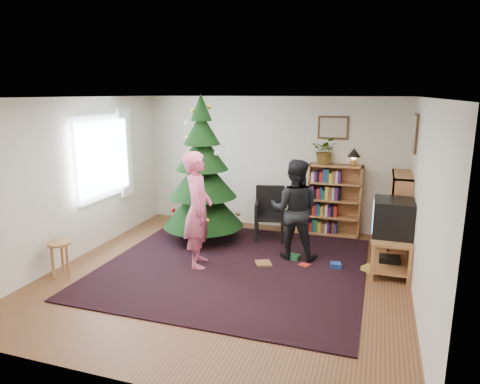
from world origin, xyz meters
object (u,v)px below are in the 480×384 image
(bookshelf_back, at_px, (334,199))
(picture_back, at_px, (333,128))
(bookshelf_right, at_px, (399,212))
(stool, at_px, (60,250))
(armchair, at_px, (271,211))
(potted_plant, at_px, (325,151))
(christmas_tree, at_px, (203,181))
(table_lamp, at_px, (354,154))
(crt_tv, at_px, (393,217))
(person_by_chair, at_px, (294,210))
(person_standing, at_px, (198,210))
(tv_stand, at_px, (391,249))
(picture_right, at_px, (415,133))

(bookshelf_back, bearing_deg, picture_back, 124.32)
(bookshelf_right, bearing_deg, stool, 119.72)
(armchair, bearing_deg, potted_plant, 21.68)
(picture_back, bearing_deg, stool, -135.53)
(picture_back, xyz_separation_m, potted_plant, (-0.11, -0.14, -0.40))
(christmas_tree, height_order, table_lamp, christmas_tree)
(picture_back, relative_size, crt_tv, 0.92)
(christmas_tree, bearing_deg, armchair, 22.95)
(bookshelf_back, height_order, person_by_chair, person_by_chair)
(picture_back, relative_size, christmas_tree, 0.22)
(bookshelf_right, distance_m, person_standing, 3.28)
(picture_back, height_order, table_lamp, picture_back)
(table_lamp, bearing_deg, crt_tv, -65.02)
(armchair, bearing_deg, bookshelf_right, -12.39)
(potted_plant, bearing_deg, tv_stand, -50.89)
(stool, distance_m, table_lamp, 5.02)
(picture_right, distance_m, table_lamp, 1.19)
(bookshelf_back, distance_m, armchair, 1.20)
(crt_tv, distance_m, table_lamp, 1.74)
(table_lamp, bearing_deg, bookshelf_back, -180.00)
(bookshelf_right, xyz_separation_m, armchair, (-2.14, -0.02, -0.16))
(crt_tv, bearing_deg, table_lamp, 114.98)
(stool, relative_size, person_standing, 0.30)
(picture_right, xyz_separation_m, table_lamp, (-0.93, 0.59, -0.44))
(picture_back, distance_m, bookshelf_right, 1.89)
(picture_right, distance_m, person_by_chair, 2.21)
(bookshelf_right, distance_m, armchair, 2.14)
(bookshelf_back, bearing_deg, person_standing, -129.47)
(bookshelf_right, distance_m, potted_plant, 1.67)
(bookshelf_right, distance_m, person_by_chair, 1.78)
(picture_back, height_order, person_standing, picture_back)
(potted_plant, distance_m, table_lamp, 0.50)
(picture_back, relative_size, picture_right, 0.92)
(picture_right, relative_size, armchair, 0.64)
(crt_tv, relative_size, person_by_chair, 0.38)
(potted_plant, bearing_deg, table_lamp, 0.00)
(person_standing, bearing_deg, bookshelf_right, -78.51)
(crt_tv, distance_m, person_standing, 2.83)
(person_standing, bearing_deg, armchair, -42.29)
(person_standing, bearing_deg, potted_plant, -53.58)
(picture_back, bearing_deg, christmas_tree, -150.12)
(bookshelf_right, height_order, crt_tv, bookshelf_right)
(bookshelf_back, height_order, potted_plant, potted_plant)
(picture_back, xyz_separation_m, table_lamp, (0.39, -0.13, -0.44))
(table_lamp, bearing_deg, person_by_chair, -118.74)
(bookshelf_back, xyz_separation_m, stool, (-3.44, -3.15, -0.26))
(christmas_tree, bearing_deg, person_standing, -70.58)
(table_lamp, bearing_deg, picture_right, -32.31)
(bookshelf_back, height_order, table_lamp, table_lamp)
(picture_right, distance_m, crt_tv, 1.45)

